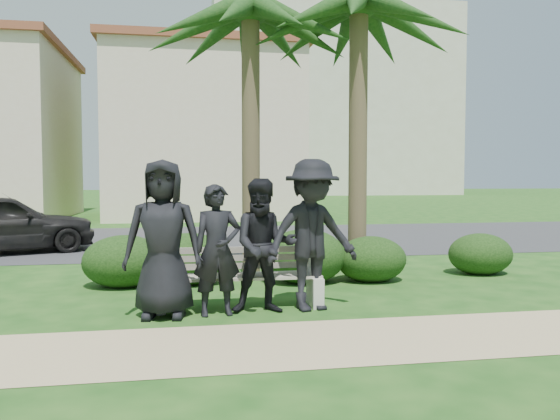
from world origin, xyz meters
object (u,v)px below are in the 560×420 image
Objects in this scene: man_c at (264,246)px; palm_left at (250,11)px; car_a at (0,223)px; man_d at (312,235)px; park_bench at (239,282)px; man_a at (163,239)px; palm_right at (359,5)px; man_b at (217,250)px.

palm_left reaches higher than man_c.
man_c is 4.77m from palm_left.
man_d is at bearing -160.11° from car_a.
car_a reaches higher than park_bench.
man_a reaches higher than park_bench.
man_a is at bearing -142.89° from palm_right.
man_b is at bearing -136.25° from palm_right.
palm_left is 1.88m from palm_right.
man_d is 0.34× the size of palm_right.
palm_left is at bearing 81.22° from park_bench.
palm_right is at bearing 54.59° from man_c.
park_bench is 1.13m from man_d.
man_b is at bearing -128.99° from park_bench.
man_b is (0.65, -0.03, -0.15)m from man_a.
palm_left is (-0.43, 2.89, 3.64)m from man_d.
palm_right reaches higher than car_a.
man_b is at bearing -104.57° from palm_left.
man_c is at bearing -3.54° from man_b.
park_bench is 7.72m from car_a.
palm_left reaches higher than man_a.
man_c is at bearing -129.32° from palm_right.
car_a is (-4.78, 6.05, 0.34)m from park_bench.
palm_right reaches higher than man_d.
man_c reaches higher than man_b.
man_a is 0.34× the size of palm_right.
man_b is 1.22m from man_d.
park_bench is 0.66m from man_b.
palm_right is (3.23, 2.44, 3.69)m from man_a.
palm_left is 0.99× the size of palm_right.
palm_left is (0.77, 2.96, 3.79)m from man_b.
man_d is 8.52m from car_a.
man_d is (1.85, 0.05, 0.01)m from man_a.
man_a is 1.24m from man_c.
palm_left is at bearing 85.46° from man_d.
man_d is (0.62, 0.04, 0.12)m from man_c.
man_b is (-0.30, -0.35, 0.47)m from park_bench.
man_b is 0.29× the size of palm_left.
man_c is at bearing -46.54° from park_bench.
man_c is at bearing -163.52° from car_a.
park_bench is 1.13× the size of man_a.
park_bench is at bearing 149.68° from man_d.
man_b reaches higher than park_bench.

